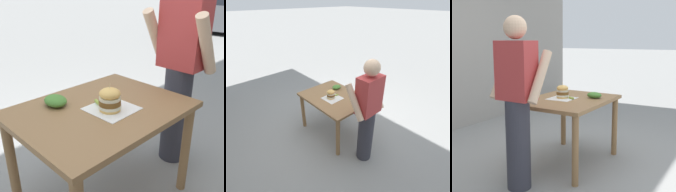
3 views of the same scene
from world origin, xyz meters
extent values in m
plane|color=gray|center=(0.00, 0.00, 0.00)|extent=(80.00, 80.00, 0.00)
cube|color=olive|center=(0.00, 0.00, 0.76)|extent=(0.88, 1.15, 0.04)
cylinder|color=olive|center=(-0.38, -0.52, 0.37)|extent=(0.07, 0.07, 0.74)
cylinder|color=olive|center=(0.38, -0.52, 0.37)|extent=(0.07, 0.07, 0.74)
cylinder|color=olive|center=(-0.38, 0.52, 0.37)|extent=(0.07, 0.07, 0.74)
cylinder|color=olive|center=(0.38, 0.52, 0.37)|extent=(0.07, 0.07, 0.74)
cube|color=white|center=(0.07, 0.03, 0.78)|extent=(0.31, 0.31, 0.00)
cylinder|color=#E5B25B|center=(0.08, 0.00, 0.79)|extent=(0.14, 0.14, 0.02)
cylinder|color=beige|center=(0.08, 0.00, 0.81)|extent=(0.15, 0.15, 0.02)
cylinder|color=brown|center=(0.08, 0.00, 0.84)|extent=(0.15, 0.15, 0.04)
cylinder|color=beige|center=(0.08, 0.00, 0.87)|extent=(0.14, 0.14, 0.02)
ellipsoid|color=#E5B25B|center=(0.08, 0.00, 0.90)|extent=(0.14, 0.14, 0.07)
cylinder|color=#D1B77F|center=(0.08, 0.00, 0.95)|extent=(0.00, 0.00, 0.05)
cylinder|color=#8EA83D|center=(-0.04, 0.01, 0.80)|extent=(0.08, 0.05, 0.02)
ellipsoid|color=#477F33|center=(-0.24, -0.21, 0.81)|extent=(0.18, 0.14, 0.07)
cylinder|color=#33333D|center=(0.08, 0.83, 0.45)|extent=(0.24, 0.24, 0.90)
cube|color=#B73838|center=(0.08, 0.83, 1.18)|extent=(0.36, 0.22, 0.56)
sphere|color=beige|center=(0.08, 0.83, 1.58)|extent=(0.22, 0.22, 0.22)
cylinder|color=beige|center=(-0.15, 0.77, 1.13)|extent=(0.09, 0.34, 0.50)
cylinder|color=beige|center=(0.31, 0.77, 1.13)|extent=(0.09, 0.34, 0.50)
camera|label=1|loc=(1.19, -1.08, 1.54)|focal=42.00mm
camera|label=2|loc=(1.81, 2.09, 2.36)|focal=28.00mm
camera|label=3|loc=(-1.81, 3.11, 1.48)|focal=50.00mm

